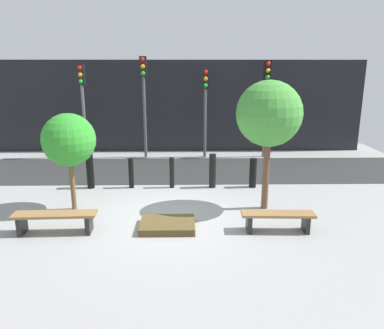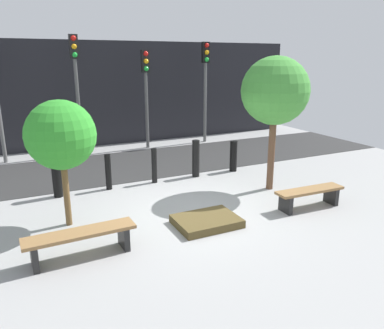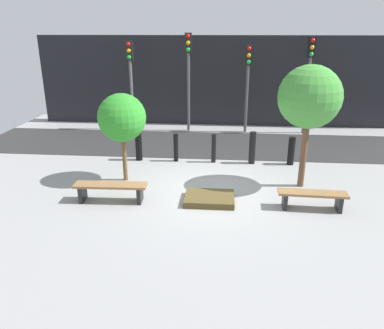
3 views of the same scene
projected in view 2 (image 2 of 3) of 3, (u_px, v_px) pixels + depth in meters
name	position (u px, v px, depth m)	size (l,w,h in m)	color
ground_plane	(193.00, 214.00, 8.15)	(18.00, 18.00, 0.00)	#979797
road_strip	(133.00, 164.00, 11.95)	(18.00, 3.48, 0.01)	#2D2D2D
building_facade	(104.00, 94.00, 14.36)	(16.20, 0.50, 3.91)	black
bench_left	(81.00, 239.00, 6.29)	(1.86, 0.49, 0.48)	black
bench_right	(310.00, 194.00, 8.40)	(1.66, 0.45, 0.45)	black
planter_bed	(207.00, 221.00, 7.59)	(1.26, 0.95, 0.16)	brown
tree_behind_left_bench	(61.00, 135.00, 7.13)	(1.34, 1.34, 2.53)	brown
tree_behind_right_bench	(275.00, 92.00, 9.06)	(1.66, 1.66, 3.34)	brown
bollard_far_left	(57.00, 175.00, 9.03)	(0.22, 0.22, 1.09)	black
bollard_left	(108.00, 172.00, 9.58)	(0.15, 0.15, 0.93)	black
bollard_center	(154.00, 166.00, 10.10)	(0.15, 0.15, 0.96)	black
bollard_right	(196.00, 158.00, 10.61)	(0.21, 0.21, 1.06)	black
bollard_far_right	(233.00, 156.00, 11.15)	(0.22, 0.22, 0.91)	black
traffic_light_mid_west	(76.00, 74.00, 12.44)	(0.28, 0.27, 4.03)	#525252
traffic_light_mid_east	(146.00, 81.00, 13.54)	(0.28, 0.27, 3.56)	#505050
traffic_light_east	(206.00, 74.00, 14.51)	(0.28, 0.27, 3.87)	#5C5C5C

